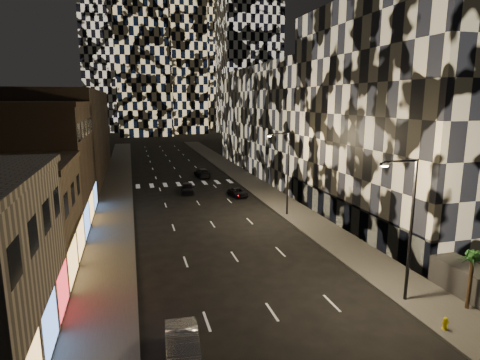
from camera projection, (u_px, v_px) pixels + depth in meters
sidewalk_left at (117, 187)px, 58.47m from camera, size 4.00×120.00×0.15m
sidewalk_right at (248, 180)px, 63.65m from camera, size 4.00×120.00×0.15m
curb_left at (132, 186)px, 59.01m from camera, size 0.20×120.00×0.15m
curb_right at (235, 181)px, 63.11m from camera, size 0.20×120.00×0.15m
retail_tan at (0, 223)px, 28.46m from camera, size 10.00×10.00×8.00m
retail_brown at (35, 167)px, 39.89m from camera, size 10.00×15.00×12.00m
retail_filler_left at (71, 135)px, 64.75m from camera, size 10.00×40.00×14.00m
midrise_right at (417, 116)px, 39.98m from camera, size 16.00×25.00×22.00m
midrise_base at (343, 213)px, 39.86m from camera, size 0.60×25.00×3.00m
midrise_filler_right at (291, 120)px, 71.11m from camera, size 16.00×40.00×18.00m
streetlight_near at (408, 221)px, 24.37m from camera, size 2.55×0.25×9.00m
streetlight_far at (286, 168)px, 43.28m from camera, size 2.55×0.25×9.00m
car_silver_parked at (183, 348)px, 19.42m from camera, size 1.88×4.68×1.51m
car_dark_midlane at (188, 188)px, 54.79m from camera, size 2.13×4.33×1.42m
car_dark_oncoming at (202, 173)px, 66.30m from camera, size 2.28×4.97×1.41m
car_dark_rightlane at (238, 193)px, 52.89m from camera, size 2.30×4.08×1.08m
fire_hydrant at (445, 323)px, 22.06m from camera, size 0.36×0.34×0.72m
palm_tree at (473, 261)px, 23.75m from camera, size 1.84×1.88×3.68m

